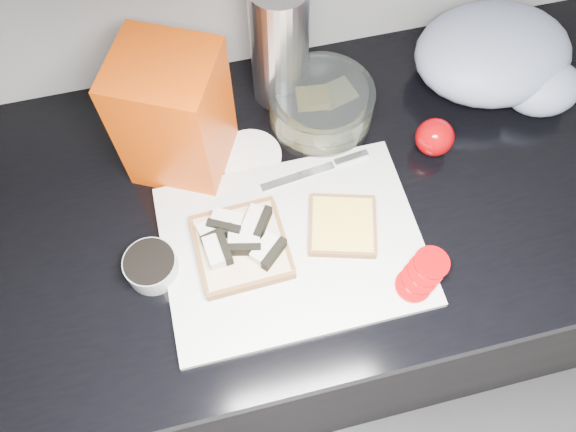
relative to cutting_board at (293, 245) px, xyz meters
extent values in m
cube|color=black|center=(0.13, 0.10, -0.48)|extent=(3.50, 0.60, 0.86)
cube|color=black|center=(0.13, 0.10, -0.03)|extent=(3.50, 0.64, 0.04)
cube|color=silver|center=(0.00, 0.00, 0.00)|extent=(0.40, 0.30, 0.01)
cube|color=beige|center=(-0.08, 0.01, 0.02)|extent=(0.14, 0.14, 0.02)
cube|color=silver|center=(-0.11, 0.04, 0.03)|extent=(0.05, 0.04, 0.02)
cube|color=black|center=(-0.11, 0.04, 0.03)|extent=(0.05, 0.02, 0.02)
cube|color=silver|center=(-0.09, 0.05, 0.04)|extent=(0.05, 0.05, 0.02)
cube|color=black|center=(-0.09, 0.05, 0.04)|extent=(0.05, 0.03, 0.02)
cube|color=silver|center=(-0.05, 0.04, 0.03)|extent=(0.05, 0.05, 0.02)
cube|color=black|center=(-0.05, 0.04, 0.03)|extent=(0.04, 0.05, 0.02)
cube|color=silver|center=(-0.12, 0.00, 0.04)|extent=(0.03, 0.05, 0.02)
cube|color=black|center=(-0.12, 0.00, 0.04)|extent=(0.02, 0.05, 0.02)
cube|color=silver|center=(-0.07, 0.01, 0.03)|extent=(0.05, 0.04, 0.02)
cube|color=black|center=(-0.07, 0.01, 0.03)|extent=(0.05, 0.02, 0.02)
cube|color=silver|center=(-0.04, -0.01, 0.04)|extent=(0.05, 0.05, 0.02)
cube|color=black|center=(-0.04, -0.01, 0.04)|extent=(0.05, 0.04, 0.02)
cube|color=beige|center=(0.08, 0.01, 0.01)|extent=(0.13, 0.13, 0.01)
cube|color=#FFD54B|center=(0.08, 0.01, 0.02)|extent=(0.11, 0.11, 0.00)
cylinder|color=#A80307|center=(0.16, -0.11, 0.01)|extent=(0.06, 0.06, 0.01)
cylinder|color=#A80307|center=(0.17, -0.10, 0.01)|extent=(0.06, 0.06, 0.01)
cylinder|color=#A80307|center=(0.18, -0.10, 0.02)|extent=(0.07, 0.07, 0.01)
cylinder|color=#A80307|center=(0.19, -0.09, 0.02)|extent=(0.07, 0.07, 0.01)
cube|color=silver|center=(0.04, 0.12, 0.01)|extent=(0.13, 0.03, 0.00)
cube|color=silver|center=(0.13, 0.13, 0.01)|extent=(0.06, 0.02, 0.01)
cylinder|color=#9FA4A4|center=(-0.22, 0.01, 0.01)|extent=(0.08, 0.08, 0.04)
cylinder|color=black|center=(-0.22, 0.01, 0.03)|extent=(0.08, 0.08, 0.01)
cylinder|color=white|center=(-0.03, 0.18, 0.00)|extent=(0.14, 0.14, 0.01)
cylinder|color=silver|center=(0.11, 0.23, 0.03)|extent=(0.18, 0.18, 0.07)
cube|color=#FFD54B|center=(0.09, 0.23, 0.03)|extent=(0.06, 0.05, 0.04)
cube|color=#D0C97C|center=(0.14, 0.24, 0.01)|extent=(0.07, 0.06, 0.01)
cube|color=red|center=(-0.14, 0.21, 0.11)|extent=(0.19, 0.19, 0.23)
cylinder|color=silver|center=(0.05, 0.31, 0.11)|extent=(0.10, 0.10, 0.23)
ellipsoid|color=#96A0B9|center=(0.43, 0.25, 0.06)|extent=(0.28, 0.23, 0.12)
ellipsoid|color=#96A0B9|center=(0.49, 0.17, 0.04)|extent=(0.14, 0.11, 0.09)
sphere|color=#A80307|center=(0.28, 0.12, 0.03)|extent=(0.07, 0.07, 0.07)
camera|label=1|loc=(-0.09, -0.35, 0.80)|focal=35.00mm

